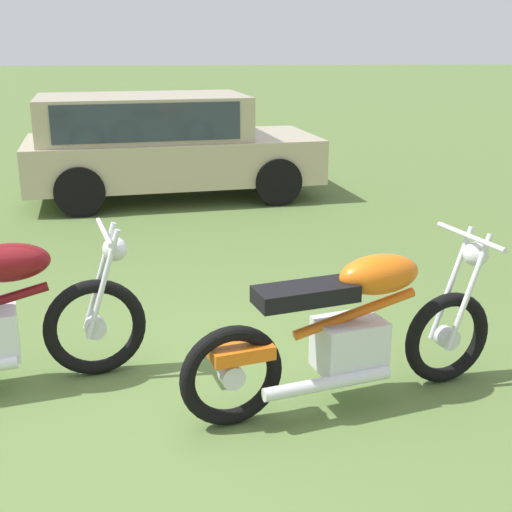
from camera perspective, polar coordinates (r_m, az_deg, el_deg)
name	(u,v)px	position (r m, az deg, el deg)	size (l,w,h in m)	color
ground_plane	(159,403)	(4.32, -8.20, -12.16)	(120.00, 120.00, 0.00)	#567038
motorcycle_orange	(351,330)	(4.13, 8.04, -6.20)	(2.03, 0.90, 1.02)	black
car_beige	(158,139)	(9.65, -8.25, 9.78)	(4.24, 2.42, 1.43)	#BCAD8C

